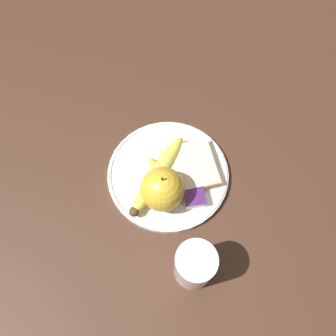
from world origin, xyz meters
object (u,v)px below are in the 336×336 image
(jam_packet, at_px, (193,195))
(fork, at_px, (163,174))
(apple, at_px, (162,189))
(banana, at_px, (158,175))
(juice_glass, at_px, (194,266))
(bread_slice, at_px, (191,169))
(plate, at_px, (168,173))

(jam_packet, bearing_deg, fork, -139.10)
(apple, bearing_deg, jam_packet, 80.71)
(apple, height_order, banana, apple)
(fork, distance_m, jam_packet, 0.08)
(juice_glass, distance_m, fork, 0.19)
(fork, height_order, jam_packet, jam_packet)
(bread_slice, xyz_separation_m, fork, (-0.00, -0.06, -0.01))
(jam_packet, bearing_deg, bread_slice, 174.57)
(bread_slice, bearing_deg, fork, -91.15)
(plate, xyz_separation_m, banana, (0.01, -0.02, 0.02))
(apple, relative_size, banana, 0.54)
(apple, bearing_deg, fork, 170.52)
(plate, relative_size, jam_packet, 5.04)
(banana, bearing_deg, fork, 122.51)
(apple, relative_size, jam_packet, 1.90)
(banana, relative_size, jam_packet, 3.49)
(banana, xyz_separation_m, fork, (-0.01, 0.01, -0.02))
(banana, xyz_separation_m, jam_packet, (0.05, 0.06, -0.01))
(apple, xyz_separation_m, fork, (-0.05, 0.01, -0.04))
(apple, height_order, fork, apple)
(juice_glass, height_order, banana, juice_glass)
(fork, xyz_separation_m, jam_packet, (0.06, 0.05, 0.01))
(juice_glass, xyz_separation_m, banana, (-0.18, -0.04, -0.02))
(plate, distance_m, fork, 0.01)
(apple, height_order, bread_slice, apple)
(banana, bearing_deg, bread_slice, 95.21)
(juice_glass, height_order, fork, juice_glass)
(banana, relative_size, bread_slice, 1.52)
(juice_glass, distance_m, banana, 0.19)
(plate, xyz_separation_m, juice_glass, (0.19, 0.01, 0.04))
(apple, xyz_separation_m, jam_packet, (0.01, 0.06, -0.03))
(plate, relative_size, juice_glass, 2.47)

